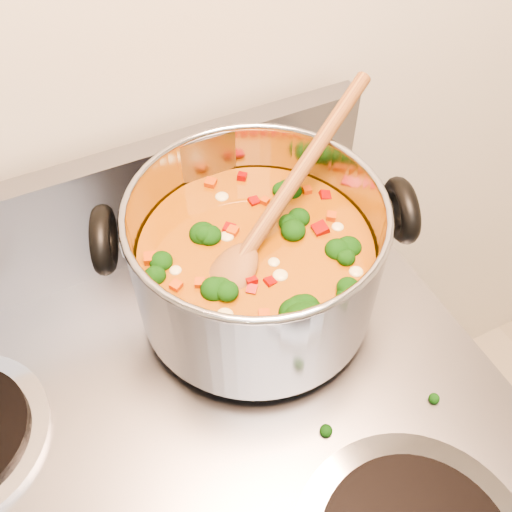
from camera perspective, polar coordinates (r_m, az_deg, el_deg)
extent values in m
cube|color=gray|center=(0.69, -17.98, 2.69)|extent=(0.74, 0.03, 0.16)
cylinder|color=#A5A5AD|center=(0.68, 1.16, -5.51)|extent=(0.19, 0.19, 0.01)
cylinder|color=black|center=(0.67, 1.17, -5.12)|extent=(0.15, 0.15, 0.01)
cylinder|color=#ACACB4|center=(0.61, 0.00, 0.00)|extent=(0.27, 0.27, 0.14)
torus|color=#ACACB4|center=(0.56, 0.00, 4.71)|extent=(0.27, 0.27, 0.01)
cylinder|color=#8F550D|center=(0.64, 0.00, -1.62)|extent=(0.25, 0.25, 0.09)
torus|color=black|center=(0.58, -14.95, 1.62)|extent=(0.04, 0.08, 0.08)
torus|color=black|center=(0.61, 14.32, 4.47)|extent=(0.04, 0.08, 0.08)
ellipsoid|color=black|center=(0.63, -0.05, 3.94)|extent=(0.04, 0.04, 0.03)
ellipsoid|color=black|center=(0.59, 6.68, -1.43)|extent=(0.04, 0.04, 0.03)
ellipsoid|color=black|center=(0.60, 2.54, 0.47)|extent=(0.04, 0.04, 0.03)
ellipsoid|color=black|center=(0.60, -5.86, 0.62)|extent=(0.04, 0.04, 0.03)
ellipsoid|color=black|center=(0.60, 6.69, -0.29)|extent=(0.04, 0.04, 0.03)
ellipsoid|color=black|center=(0.59, -9.23, -1.04)|extent=(0.04, 0.04, 0.03)
ellipsoid|color=black|center=(0.58, 0.25, -2.01)|extent=(0.04, 0.04, 0.03)
ellipsoid|color=black|center=(0.64, -8.18, 3.95)|extent=(0.04, 0.04, 0.03)
ellipsoid|color=black|center=(0.55, -5.51, -6.07)|extent=(0.04, 0.04, 0.03)
ellipsoid|color=#900508|center=(0.66, -1.14, 6.31)|extent=(0.01, 0.01, 0.01)
ellipsoid|color=#900508|center=(0.59, -2.64, -0.39)|extent=(0.01, 0.01, 0.01)
ellipsoid|color=#900508|center=(0.59, -8.78, -1.54)|extent=(0.01, 0.01, 0.01)
ellipsoid|color=#900508|center=(0.59, 7.51, -1.11)|extent=(0.01, 0.01, 0.01)
ellipsoid|color=#900508|center=(0.64, 7.87, 3.78)|extent=(0.01, 0.01, 0.01)
ellipsoid|color=#900508|center=(0.62, 4.35, 2.91)|extent=(0.01, 0.01, 0.01)
ellipsoid|color=#900508|center=(0.63, -9.00, 3.08)|extent=(0.01, 0.01, 0.01)
ellipsoid|color=#900508|center=(0.59, -3.39, -1.11)|extent=(0.01, 0.01, 0.01)
ellipsoid|color=#900508|center=(0.67, 2.16, 7.21)|extent=(0.01, 0.01, 0.01)
ellipsoid|color=#900508|center=(0.58, -2.18, -1.72)|extent=(0.01, 0.01, 0.01)
ellipsoid|color=#B83F0A|center=(0.61, 7.50, 1.26)|extent=(0.01, 0.01, 0.01)
ellipsoid|color=#B83F0A|center=(0.59, -3.22, -0.04)|extent=(0.01, 0.01, 0.01)
ellipsoid|color=#B83F0A|center=(0.65, -5.22, 5.73)|extent=(0.01, 0.01, 0.01)
ellipsoid|color=#B83F0A|center=(0.67, 1.54, 7.42)|extent=(0.01, 0.01, 0.01)
ellipsoid|color=#B83F0A|center=(0.66, 5.53, 5.97)|extent=(0.01, 0.01, 0.01)
ellipsoid|color=#B83F0A|center=(0.57, 1.56, -3.14)|extent=(0.01, 0.01, 0.01)
ellipsoid|color=#B83F0A|center=(0.64, -3.01, 4.97)|extent=(0.01, 0.01, 0.01)
ellipsoid|color=#B83F0A|center=(0.60, -1.95, 1.03)|extent=(0.01, 0.01, 0.01)
ellipsoid|color=#B83F0A|center=(0.56, 1.66, -4.10)|extent=(0.01, 0.01, 0.01)
ellipsoid|color=#B83F0A|center=(0.68, 0.03, 7.84)|extent=(0.01, 0.01, 0.01)
ellipsoid|color=beige|center=(0.62, -3.37, 3.04)|extent=(0.02, 0.02, 0.01)
ellipsoid|color=beige|center=(0.55, -3.47, -5.32)|extent=(0.02, 0.02, 0.01)
ellipsoid|color=beige|center=(0.59, 6.45, -0.94)|extent=(0.02, 0.02, 0.01)
ellipsoid|color=beige|center=(0.58, -3.23, -1.41)|extent=(0.02, 0.02, 0.01)
ellipsoid|color=beige|center=(0.55, 5.48, -5.58)|extent=(0.02, 0.02, 0.01)
ellipsoid|color=beige|center=(0.62, 9.25, 2.01)|extent=(0.02, 0.02, 0.01)
ellipsoid|color=beige|center=(0.65, -5.11, 5.37)|extent=(0.02, 0.02, 0.01)
ellipsoid|color=beige|center=(0.57, -3.31, -2.91)|extent=(0.02, 0.02, 0.01)
ellipsoid|color=brown|center=(0.58, -2.56, -1.92)|extent=(0.09, 0.08, 0.05)
cylinder|color=brown|center=(0.62, 4.50, 8.47)|extent=(0.24, 0.14, 0.11)
ellipsoid|color=black|center=(0.65, 11.72, -10.50)|extent=(0.01, 0.01, 0.01)
ellipsoid|color=black|center=(0.73, 11.60, -0.96)|extent=(0.01, 0.01, 0.01)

